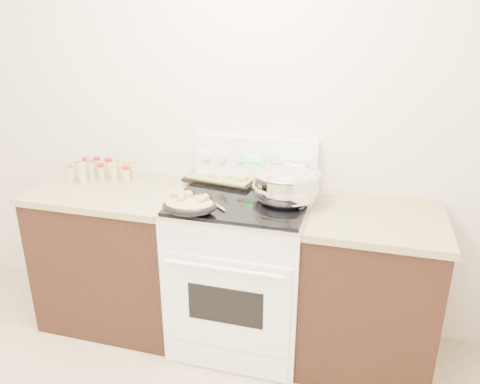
% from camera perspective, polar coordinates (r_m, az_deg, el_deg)
% --- Properties ---
extents(counter_left, '(0.93, 0.67, 0.92)m').
position_cam_1_polar(counter_left, '(3.15, -14.52, -7.33)').
color(counter_left, black).
rests_on(counter_left, ground).
extents(counter_right, '(0.73, 0.67, 0.92)m').
position_cam_1_polar(counter_right, '(2.78, 15.31, -11.47)').
color(counter_right, black).
rests_on(counter_right, ground).
extents(kitchen_range, '(0.78, 0.73, 1.22)m').
position_cam_1_polar(kitchen_range, '(2.83, 0.30, -9.29)').
color(kitchen_range, white).
rests_on(kitchen_range, ground).
extents(mixing_bowl, '(0.40, 0.40, 0.22)m').
position_cam_1_polar(mixing_bowl, '(2.58, 5.58, 0.74)').
color(mixing_bowl, silver).
rests_on(mixing_bowl, kitchen_range).
extents(roasting_pan, '(0.31, 0.24, 0.11)m').
position_cam_1_polar(roasting_pan, '(2.43, -6.21, -1.56)').
color(roasting_pan, black).
rests_on(roasting_pan, kitchen_range).
extents(baking_sheet, '(0.49, 0.38, 0.06)m').
position_cam_1_polar(baking_sheet, '(2.93, -1.85, 1.87)').
color(baking_sheet, black).
rests_on(baking_sheet, kitchen_range).
extents(wooden_spoon, '(0.21, 0.18, 0.04)m').
position_cam_1_polar(wooden_spoon, '(2.54, -4.92, -1.42)').
color(wooden_spoon, '#AA8D4E').
rests_on(wooden_spoon, kitchen_range).
extents(blue_ladle, '(0.20, 0.21, 0.09)m').
position_cam_1_polar(blue_ladle, '(2.52, 7.53, -1.18)').
color(blue_ladle, '#789EB4').
rests_on(blue_ladle, kitchen_range).
extents(spice_jars, '(0.40, 0.24, 0.13)m').
position_cam_1_polar(spice_jars, '(3.13, -16.59, 2.61)').
color(spice_jars, '#BFB28C').
rests_on(spice_jars, counter_left).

